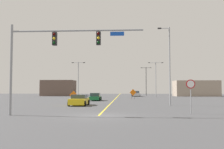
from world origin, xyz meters
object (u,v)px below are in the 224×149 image
object	(u,v)px
stop_sign	(191,90)
street_lamp_mid_right	(146,79)
traffic_signal_assembly	(53,48)
construction_sign_right_lane	(74,96)
car_green_approaching	(95,97)
construction_sign_right_shoulder	(133,93)
street_lamp_mid_left	(169,63)
car_silver_passing	(136,94)
street_lamp_far_left	(156,76)
street_lamp_far_right	(78,77)
car_yellow_near	(79,100)

from	to	relation	value
stop_sign	street_lamp_mid_right	xyz separation A→B (m)	(0.21, 49.10, 2.68)
traffic_signal_assembly	construction_sign_right_lane	distance (m)	16.00
street_lamp_mid_right	car_green_approaching	bearing A→B (deg)	-111.33
construction_sign_right_lane	construction_sign_right_shoulder	bearing A→B (deg)	59.89
street_lamp_mid_left	car_silver_passing	xyz separation A→B (m)	(-2.89, 32.95, -4.66)
street_lamp_far_left	street_lamp_mid_left	xyz separation A→B (m)	(-1.85, -29.45, 0.33)
car_silver_passing	car_green_approaching	xyz separation A→B (m)	(-7.76, -21.78, -0.02)
stop_sign	street_lamp_far_left	distance (m)	39.54
street_lamp_mid_left	street_lamp_mid_right	distance (m)	39.17
street_lamp_far_right	street_lamp_mid_right	xyz separation A→B (m)	(16.33, 15.34, 0.01)
street_lamp_far_right	street_lamp_far_left	bearing A→B (deg)	17.47
construction_sign_right_lane	car_green_approaching	bearing A→B (deg)	74.64
car_yellow_near	car_silver_passing	size ratio (longest dim) A/B	0.93
car_silver_passing	construction_sign_right_lane	bearing A→B (deg)	-108.51
car_silver_passing	traffic_signal_assembly	bearing A→B (deg)	-100.49
traffic_signal_assembly	street_lamp_mid_right	bearing A→B (deg)	77.33
construction_sign_right_shoulder	car_green_approaching	world-z (taller)	construction_sign_right_shoulder
car_green_approaching	car_silver_passing	bearing A→B (deg)	70.40
traffic_signal_assembly	street_lamp_far_left	world-z (taller)	street_lamp_far_left
car_yellow_near	car_silver_passing	bearing A→B (deg)	76.10
street_lamp_far_right	car_green_approaching	xyz separation A→B (m)	(5.40, -12.64, -4.07)
construction_sign_right_lane	car_green_approaching	xyz separation A→B (m)	(2.12, 7.71, -0.47)
stop_sign	car_green_approaching	distance (m)	23.72
construction_sign_right_shoulder	traffic_signal_assembly	bearing A→B (deg)	-103.30
car_yellow_near	street_lamp_far_right	bearing A→B (deg)	101.26
stop_sign	construction_sign_right_lane	world-z (taller)	stop_sign
construction_sign_right_lane	car_silver_passing	distance (m)	31.11
stop_sign	street_lamp_far_right	xyz separation A→B (m)	(-16.13, 33.76, 2.67)
street_lamp_far_left	street_lamp_far_right	bearing A→B (deg)	-162.53
stop_sign	street_lamp_far_right	world-z (taller)	street_lamp_far_right
street_lamp_far_left	street_lamp_mid_right	world-z (taller)	street_lamp_far_left
street_lamp_mid_left	street_lamp_mid_right	xyz separation A→B (m)	(0.29, 39.16, -0.60)
street_lamp_far_left	construction_sign_right_lane	world-z (taller)	street_lamp_far_left
street_lamp_far_right	traffic_signal_assembly	bearing A→B (deg)	-82.26
construction_sign_right_shoulder	car_yellow_near	xyz separation A→B (m)	(-7.20, -19.18, -0.56)
stop_sign	car_silver_passing	xyz separation A→B (m)	(-2.97, 42.89, -1.38)
construction_sign_right_shoulder	car_yellow_near	world-z (taller)	construction_sign_right_shoulder
car_yellow_near	car_green_approaching	world-z (taller)	car_yellow_near
car_silver_passing	car_green_approaching	bearing A→B (deg)	-109.60
construction_sign_right_shoulder	car_yellow_near	distance (m)	20.49
street_lamp_mid_left	street_lamp_mid_right	size ratio (longest dim) A/B	1.23
stop_sign	construction_sign_right_shoulder	distance (m)	28.84
traffic_signal_assembly	street_lamp_far_left	distance (m)	43.34
construction_sign_right_shoulder	stop_sign	bearing A→B (deg)	-81.89
street_lamp_mid_left	construction_sign_right_lane	xyz separation A→B (m)	(-12.76, 3.46, -4.21)
stop_sign	car_green_approaching	world-z (taller)	stop_sign
street_lamp_mid_left	traffic_signal_assembly	bearing A→B (deg)	-133.30
street_lamp_mid_right	construction_sign_right_lane	distance (m)	38.18
car_yellow_near	car_silver_passing	distance (m)	34.55
car_yellow_near	car_green_approaching	bearing A→B (deg)	87.35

